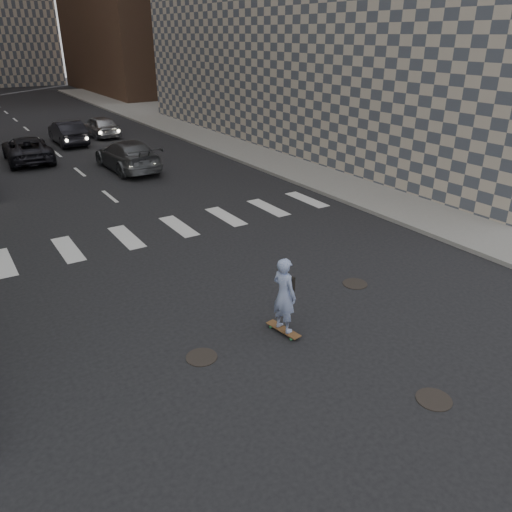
{
  "coord_description": "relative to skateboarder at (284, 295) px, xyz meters",
  "views": [
    {
      "loc": [
        -5.91,
        -7.15,
        6.57
      ],
      "look_at": [
        0.41,
        2.74,
        1.3
      ],
      "focal_mm": 35.0,
      "sensor_mm": 36.0,
      "label": 1
    }
  ],
  "objects": [
    {
      "name": "traffic_car_d",
      "position": [
        3.68,
        26.95,
        -0.32
      ],
      "size": [
        2.05,
        4.29,
        1.42
      ],
      "primitive_type": "imported",
      "rotation": [
        0.0,
        0.0,
        3.23
      ],
      "color": "#ACAEB3",
      "rests_on": "ground"
    },
    {
      "name": "manhole_b",
      "position": [
        -2.11,
        0.15,
        -1.01
      ],
      "size": [
        0.7,
        0.7,
        0.02
      ],
      "primitive_type": "cylinder",
      "color": "black",
      "rests_on": "ground"
    },
    {
      "name": "ground",
      "position": [
        -0.11,
        -1.05,
        -1.02
      ],
      "size": [
        160.0,
        160.0,
        0.0
      ],
      "primitive_type": "plane",
      "color": "black",
      "rests_on": "ground"
    },
    {
      "name": "skateboarder",
      "position": [
        0.0,
        0.0,
        0.0
      ],
      "size": [
        0.54,
        1.01,
        1.96
      ],
      "rotation": [
        0.0,
        0.0,
        0.15
      ],
      "color": "brown",
      "rests_on": "ground"
    },
    {
      "name": "sidewalk_right",
      "position": [
        14.39,
        18.95,
        -0.95
      ],
      "size": [
        13.0,
        80.0,
        0.15
      ],
      "primitive_type": "cube",
      "color": "gray",
      "rests_on": "ground"
    },
    {
      "name": "manhole_c",
      "position": [
        3.19,
        0.95,
        -1.01
      ],
      "size": [
        0.7,
        0.7,
        0.02
      ],
      "primitive_type": "cylinder",
      "color": "black",
      "rests_on": "ground"
    },
    {
      "name": "manhole_a",
      "position": [
        1.09,
        -3.55,
        -1.01
      ],
      "size": [
        0.7,
        0.7,
        0.02
      ],
      "primitive_type": "cylinder",
      "color": "black",
      "rests_on": "ground"
    },
    {
      "name": "traffic_car_c",
      "position": [
        -1.86,
        21.78,
        -0.34
      ],
      "size": [
        2.5,
        5.04,
        1.37
      ],
      "primitive_type": "imported",
      "rotation": [
        0.0,
        0.0,
        3.1
      ],
      "color": "black",
      "rests_on": "ground"
    },
    {
      "name": "traffic_car_b",
      "position": [
        2.19,
        17.05,
        -0.27
      ],
      "size": [
        2.28,
        5.28,
        1.51
      ],
      "primitive_type": "imported",
      "rotation": [
        0.0,
        0.0,
        3.17
      ],
      "color": "#4F5156",
      "rests_on": "ground"
    },
    {
      "name": "traffic_car_e",
      "position": [
        1.21,
        25.49,
        -0.28
      ],
      "size": [
        1.58,
        4.52,
        1.49
      ],
      "primitive_type": "imported",
      "rotation": [
        0.0,
        0.0,
        3.14
      ],
      "color": "black",
      "rests_on": "ground"
    }
  ]
}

